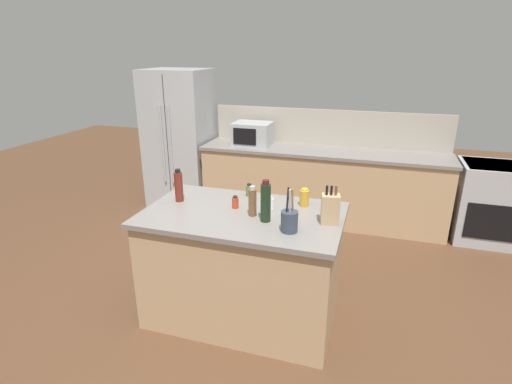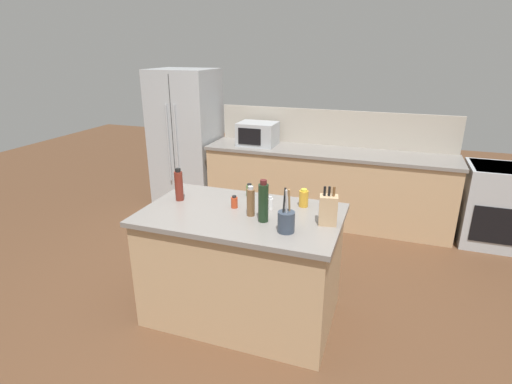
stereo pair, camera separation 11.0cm
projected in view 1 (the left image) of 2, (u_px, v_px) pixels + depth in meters
The scene contains 16 objects.
ground_plane at pixel (244, 313), 3.44m from camera, with size 14.00×14.00×0.00m, color brown.
back_counter_run at pixel (321, 185), 5.17m from camera, with size 3.11×0.66×0.94m.
wall_backsplash at pixel (327, 127), 5.21m from camera, with size 3.07×0.03×0.46m, color #B2A899.
kitchen_island at pixel (243, 265), 3.28m from camera, with size 1.56×0.95×0.94m.
refrigerator at pixel (180, 139), 5.62m from camera, with size 0.85×0.75×1.89m.
range_oven at pixel (491, 202), 4.61m from camera, with size 0.76×0.65×0.92m.
microwave at pixel (252, 134), 5.22m from camera, with size 0.49×0.39×0.30m.
knife_block at pixel (330, 209), 2.90m from camera, with size 0.15×0.12×0.29m.
utensil_crock at pixel (289, 221), 2.78m from camera, with size 0.12×0.12×0.32m.
honey_jar at pixel (304, 198), 3.23m from camera, with size 0.08×0.08×0.15m.
wine_bottle at pixel (266, 202), 2.92m from camera, with size 0.08×0.08×0.32m.
pepper_grinder at pixel (252, 202), 3.03m from camera, with size 0.06×0.06×0.24m.
salt_shaker at pixel (271, 203), 3.17m from camera, with size 0.04×0.04×0.11m.
spice_jar_paprika at pixel (235, 202), 3.20m from camera, with size 0.05×0.05×0.10m.
spice_jar_oregano at pixel (249, 190), 3.46m from camera, with size 0.06×0.06×0.11m.
vinegar_bottle at pixel (179, 186), 3.31m from camera, with size 0.07×0.07×0.28m.
Camera 1 is at (0.96, -2.71, 2.16)m, focal length 28.00 mm.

